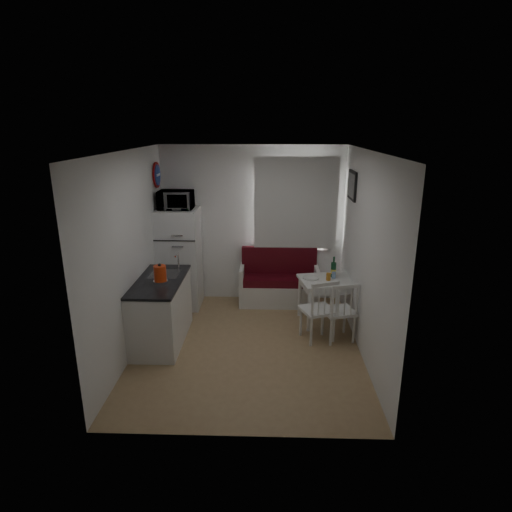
# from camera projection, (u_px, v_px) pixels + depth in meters

# --- Properties ---
(floor) EXTENTS (3.00, 3.50, 0.02)m
(floor) POSITION_uv_depth(u_px,v_px,m) (248.00, 347.00, 5.82)
(floor) COLOR #A38256
(floor) RESTS_ON ground
(ceiling) EXTENTS (3.00, 3.50, 0.02)m
(ceiling) POSITION_uv_depth(u_px,v_px,m) (247.00, 151.00, 5.06)
(ceiling) COLOR white
(ceiling) RESTS_ON wall_back
(wall_back) EXTENTS (3.00, 0.02, 2.60)m
(wall_back) POSITION_uv_depth(u_px,v_px,m) (253.00, 225.00, 7.11)
(wall_back) COLOR white
(wall_back) RESTS_ON floor
(wall_front) EXTENTS (3.00, 0.02, 2.60)m
(wall_front) POSITION_uv_depth(u_px,v_px,m) (237.00, 314.00, 3.77)
(wall_front) COLOR white
(wall_front) RESTS_ON floor
(wall_left) EXTENTS (0.02, 3.50, 2.60)m
(wall_left) POSITION_uv_depth(u_px,v_px,m) (131.00, 255.00, 5.49)
(wall_left) COLOR white
(wall_left) RESTS_ON floor
(wall_right) EXTENTS (0.02, 3.50, 2.60)m
(wall_right) POSITION_uv_depth(u_px,v_px,m) (366.00, 257.00, 5.39)
(wall_right) COLOR white
(wall_right) RESTS_ON floor
(window) EXTENTS (1.22, 0.06, 1.47)m
(window) POSITION_uv_depth(u_px,v_px,m) (296.00, 206.00, 6.97)
(window) COLOR white
(window) RESTS_ON wall_back
(curtain) EXTENTS (1.35, 0.02, 1.50)m
(curtain) POSITION_uv_depth(u_px,v_px,m) (296.00, 204.00, 6.88)
(curtain) COLOR silver
(curtain) RESTS_ON wall_back
(kitchen_counter) EXTENTS (0.62, 1.32, 1.16)m
(kitchen_counter) POSITION_uv_depth(u_px,v_px,m) (161.00, 310.00, 5.88)
(kitchen_counter) COLOR white
(kitchen_counter) RESTS_ON floor
(wall_sign) EXTENTS (0.03, 0.40, 0.40)m
(wall_sign) POSITION_uv_depth(u_px,v_px,m) (157.00, 175.00, 6.62)
(wall_sign) COLOR navy
(wall_sign) RESTS_ON wall_left
(picture_frame) EXTENTS (0.04, 0.52, 0.42)m
(picture_frame) POSITION_uv_depth(u_px,v_px,m) (352.00, 185.00, 6.22)
(picture_frame) COLOR black
(picture_frame) RESTS_ON wall_right
(bench) EXTENTS (1.32, 0.51, 0.94)m
(bench) POSITION_uv_depth(u_px,v_px,m) (279.00, 286.00, 7.16)
(bench) COLOR white
(bench) RESTS_ON floor
(dining_table) EXTENTS (1.02, 0.80, 0.69)m
(dining_table) POSITION_uv_depth(u_px,v_px,m) (331.00, 284.00, 6.41)
(dining_table) COLOR white
(dining_table) RESTS_ON floor
(chair_left) EXTENTS (0.55, 0.55, 0.49)m
(chair_left) POSITION_uv_depth(u_px,v_px,m) (319.00, 304.00, 5.80)
(chair_left) COLOR white
(chair_left) RESTS_ON floor
(chair_right) EXTENTS (0.50, 0.49, 0.47)m
(chair_right) POSITION_uv_depth(u_px,v_px,m) (340.00, 306.00, 5.80)
(chair_right) COLOR white
(chair_right) RESTS_ON floor
(fridge) EXTENTS (0.65, 0.65, 1.63)m
(fridge) POSITION_uv_depth(u_px,v_px,m) (180.00, 258.00, 6.96)
(fridge) COLOR white
(fridge) RESTS_ON floor
(microwave) EXTENTS (0.53, 0.36, 0.29)m
(microwave) POSITION_uv_depth(u_px,v_px,m) (176.00, 200.00, 6.63)
(microwave) COLOR white
(microwave) RESTS_ON fridge
(kettle) EXTENTS (0.19, 0.19, 0.26)m
(kettle) POSITION_uv_depth(u_px,v_px,m) (160.00, 274.00, 5.60)
(kettle) COLOR red
(kettle) RESTS_ON kitchen_counter
(wine_bottle) EXTENTS (0.08, 0.08, 0.32)m
(wine_bottle) POSITION_uv_depth(u_px,v_px,m) (334.00, 267.00, 6.43)
(wine_bottle) COLOR #154124
(wine_bottle) RESTS_ON dining_table
(drinking_glass_orange) EXTENTS (0.07, 0.07, 0.11)m
(drinking_glass_orange) POSITION_uv_depth(u_px,v_px,m) (328.00, 277.00, 6.32)
(drinking_glass_orange) COLOR #C47B20
(drinking_glass_orange) RESTS_ON dining_table
(drinking_glass_blue) EXTENTS (0.06, 0.06, 0.10)m
(drinking_glass_blue) POSITION_uv_depth(u_px,v_px,m) (334.00, 275.00, 6.42)
(drinking_glass_blue) COLOR #789ECD
(drinking_glass_blue) RESTS_ON dining_table
(plate) EXTENTS (0.25, 0.25, 0.02)m
(plate) POSITION_uv_depth(u_px,v_px,m) (311.00, 278.00, 6.41)
(plate) COLOR white
(plate) RESTS_ON dining_table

